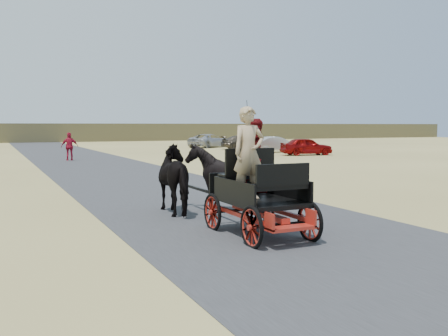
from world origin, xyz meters
name	(u,v)px	position (x,y,z in m)	size (l,w,h in m)	color
ground	(299,240)	(0.00, 0.00, 0.00)	(140.00, 140.00, 0.00)	tan
road	(299,240)	(0.00, 0.00, 0.01)	(6.00, 140.00, 0.01)	#38383A
ridge_far	(32,133)	(0.00, 62.00, 1.20)	(140.00, 6.00, 2.40)	brown
carriage	(259,217)	(-0.46, 0.75, 0.36)	(1.30, 2.40, 0.72)	black
horse_left	(179,179)	(-1.01, 3.75, 0.85)	(0.91, 2.01, 1.70)	black
horse_right	(220,177)	(0.09, 3.75, 0.85)	(1.37, 1.54, 1.70)	black
driver_man	(249,153)	(-0.66, 0.80, 1.62)	(0.66, 0.43, 1.80)	tan
passenger_woman	(257,156)	(-0.16, 1.35, 1.51)	(0.77, 0.60, 1.58)	#660C0F
pedestrian	(70,147)	(-0.75, 23.83, 0.86)	(1.01, 0.42, 1.73)	#AC132D
car_a	(306,146)	(15.57, 22.33, 0.64)	(1.51, 3.74, 1.27)	maroon
car_b	(276,144)	(15.63, 26.62, 0.63)	(1.33, 3.80, 1.25)	#B2B2B7
car_c	(244,142)	(15.84, 32.51, 0.61)	(1.72, 4.23, 1.23)	brown
car_d	(209,141)	(14.33, 37.08, 0.65)	(2.15, 4.67, 1.30)	#B2B2B7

